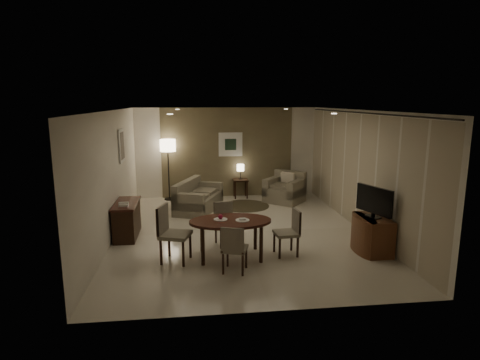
{
  "coord_description": "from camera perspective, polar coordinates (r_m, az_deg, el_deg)",
  "views": [
    {
      "loc": [
        -1.04,
        -8.57,
        2.91
      ],
      "look_at": [
        0.0,
        0.2,
        1.15
      ],
      "focal_mm": 30.0,
      "sensor_mm": 36.0,
      "label": 1
    }
  ],
  "objects": [
    {
      "name": "art_back_canvas",
      "position": [
        12.14,
        -1.35,
        5.08
      ],
      "size": [
        0.34,
        0.01,
        0.34
      ],
      "primitive_type": "cube",
      "color": "black",
      "rests_on": "wall_back"
    },
    {
      "name": "chair_right",
      "position": [
        7.73,
        6.56,
        -7.44
      ],
      "size": [
        0.46,
        0.46,
        0.88
      ],
      "primitive_type": null,
      "rotation": [
        0.0,
        0.0,
        -1.48
      ],
      "color": "gray",
      "rests_on": "floor"
    },
    {
      "name": "art_left_canvas",
      "position": [
        9.96,
        -16.4,
        4.71
      ],
      "size": [
        0.01,
        0.46,
        0.64
      ],
      "primitive_type": "cube",
      "color": "gray",
      "rests_on": "wall_left"
    },
    {
      "name": "plate_a",
      "position": [
        7.52,
        -2.79,
        -5.62
      ],
      "size": [
        0.26,
        0.26,
        0.02
      ],
      "primitive_type": "cylinder",
      "color": "white",
      "rests_on": "dining_table"
    },
    {
      "name": "chair_near",
      "position": [
        6.97,
        -0.74,
        -9.65
      ],
      "size": [
        0.51,
        0.51,
        0.84
      ],
      "primitive_type": null,
      "rotation": [
        0.0,
        0.0,
        2.83
      ],
      "color": "gray",
      "rests_on": "floor"
    },
    {
      "name": "chair_far",
      "position": [
        8.2,
        -1.96,
        -6.34
      ],
      "size": [
        0.5,
        0.5,
        0.86
      ],
      "primitive_type": null,
      "rotation": [
        0.0,
        0.0,
        0.23
      ],
      "color": "gray",
      "rests_on": "floor"
    },
    {
      "name": "plate_b",
      "position": [
        7.47,
        0.35,
        -5.74
      ],
      "size": [
        0.26,
        0.26,
        0.02
      ],
      "primitive_type": "cylinder",
      "color": "white",
      "rests_on": "dining_table"
    },
    {
      "name": "curtain_rod",
      "position": [
        9.35,
        16.92,
        9.14
      ],
      "size": [
        0.03,
        6.8,
        0.03
      ],
      "primitive_type": "cylinder",
      "rotation": [
        1.57,
        0.0,
        0.0
      ],
      "color": "black",
      "rests_on": "wall_right"
    },
    {
      "name": "fruit_apple",
      "position": [
        7.51,
        -2.79,
        -5.23
      ],
      "size": [
        0.09,
        0.09,
        0.09
      ],
      "primitive_type": "sphere",
      "color": "#A11231",
      "rests_on": "plate_a"
    },
    {
      "name": "sofa",
      "position": [
        10.81,
        -5.88,
        -2.21
      ],
      "size": [
        1.89,
        1.41,
        0.8
      ],
      "primitive_type": null,
      "rotation": [
        0.0,
        0.0,
        1.2
      ],
      "color": "gray",
      "rests_on": "floor"
    },
    {
      "name": "table_lamp",
      "position": [
        12.09,
        0.07,
        1.3
      ],
      "size": [
        0.22,
        0.22,
        0.5
      ],
      "primitive_type": null,
      "color": "#FFEAC1",
      "rests_on": "side_table"
    },
    {
      "name": "taupe_accent",
      "position": [
        12.2,
        -1.83,
        3.92
      ],
      "size": [
        3.96,
        0.03,
        2.7
      ],
      "primitive_type": "cube",
      "color": "brown",
      "rests_on": "wall_back"
    },
    {
      "name": "downlight_fr",
      "position": [
        10.65,
        6.57,
        9.99
      ],
      "size": [
        0.1,
        0.1,
        0.01
      ],
      "primitive_type": "cylinder",
      "color": "white",
      "rests_on": "ceiling"
    },
    {
      "name": "downlight_fl",
      "position": [
        10.38,
        -8.89,
        9.9
      ],
      "size": [
        0.1,
        0.1,
        0.01
      ],
      "primitive_type": "cylinder",
      "color": "white",
      "rests_on": "ceiling"
    },
    {
      "name": "console_desk",
      "position": [
        9.05,
        -15.77,
        -5.43
      ],
      "size": [
        0.48,
        1.2,
        0.75
      ],
      "primitive_type": null,
      "color": "#441F15",
      "rests_on": "floor"
    },
    {
      "name": "art_back_frame",
      "position": [
        12.15,
        -1.36,
        5.08
      ],
      "size": [
        0.72,
        0.03,
        0.72
      ],
      "primitive_type": "cube",
      "color": "silver",
      "rests_on": "wall_back"
    },
    {
      "name": "napkin",
      "position": [
        7.46,
        0.35,
        -5.57
      ],
      "size": [
        0.12,
        0.08,
        0.03
      ],
      "primitive_type": "cube",
      "color": "white",
      "rests_on": "plate_b"
    },
    {
      "name": "tv_cabinet",
      "position": [
        8.27,
        18.37,
        -7.36
      ],
      "size": [
        0.48,
        0.9,
        0.7
      ],
      "primitive_type": null,
      "color": "brown",
      "rests_on": "floor"
    },
    {
      "name": "art_left_frame",
      "position": [
        9.97,
        -16.49,
        4.71
      ],
      "size": [
        0.03,
        0.6,
        0.8
      ],
      "primitive_type": "cube",
      "color": "silver",
      "rests_on": "wall_left"
    },
    {
      "name": "telephone",
      "position": [
        8.65,
        -16.22,
        -3.3
      ],
      "size": [
        0.2,
        0.14,
        0.09
      ],
      "primitive_type": null,
      "color": "white",
      "rests_on": "console_desk"
    },
    {
      "name": "floor_lamp",
      "position": [
        11.98,
        -10.12,
        1.43
      ],
      "size": [
        0.45,
        0.45,
        1.79
      ],
      "primitive_type": null,
      "color": "#FFE5B7",
      "rests_on": "floor"
    },
    {
      "name": "armchair",
      "position": [
        11.68,
        6.35,
        -1.03
      ],
      "size": [
        1.35,
        1.34,
        0.87
      ],
      "primitive_type": null,
      "rotation": [
        0.0,
        0.0,
        -0.7
      ],
      "color": "gray",
      "rests_on": "floor"
    },
    {
      "name": "flat_tv",
      "position": [
        8.08,
        18.53,
        -2.86
      ],
      "size": [
        0.36,
        0.85,
        0.6
      ],
      "primitive_type": null,
      "rotation": [
        0.0,
        0.0,
        0.35
      ],
      "color": "black",
      "rests_on": "tv_cabinet"
    },
    {
      "name": "chair_left",
      "position": [
        7.44,
        -9.16,
        -7.61
      ],
      "size": [
        0.63,
        0.63,
        1.04
      ],
      "primitive_type": null,
      "rotation": [
        0.0,
        0.0,
        1.27
      ],
      "color": "gray",
      "rests_on": "floor"
    },
    {
      "name": "room_shell",
      "position": [
        9.16,
        -0.15,
        1.47
      ],
      "size": [
        5.5,
        7.0,
        2.7
      ],
      "color": "beige",
      "rests_on": "ground"
    },
    {
      "name": "dining_table",
      "position": [
        7.61,
        -1.37,
        -8.33
      ],
      "size": [
        1.53,
        0.96,
        0.72
      ],
      "primitive_type": null,
      "color": "#441F15",
      "rests_on": "floor"
    },
    {
      "name": "round_rug",
      "position": [
        11.26,
        0.7,
        -3.68
      ],
      "size": [
        1.36,
        1.36,
        0.01
      ],
      "primitive_type": "cylinder",
      "color": "#443726",
      "rests_on": "floor"
    },
    {
      "name": "side_table",
      "position": [
        12.17,
        0.08,
        -1.19
      ],
      "size": [
        0.45,
        0.45,
        0.57
      ],
      "primitive_type": null,
      "color": "black",
      "rests_on": "floor"
    },
    {
      "name": "curtain_wall",
      "position": [
        9.48,
        16.46,
        1.15
      ],
      "size": [
        0.08,
        6.7,
        2.58
      ],
      "primitive_type": null,
      "color": "#C2B397",
      "rests_on": "wall_right"
    },
    {
      "name": "downlight_nl",
      "position": [
        6.78,
        -9.92,
        9.2
      ],
      "size": [
        0.1,
        0.1,
        0.01
      ],
      "primitive_type": "cylinder",
      "color": "white",
      "rests_on": "ceiling"
    },
    {
      "name": "downlight_nr",
      "position": [
        7.2,
        13.23,
        9.19
      ],
      "size": [
        0.1,
        0.1,
        0.01
      ],
      "primitive_type": "cylinder",
      "color": "white",
      "rests_on": "ceiling"
    }
  ]
}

